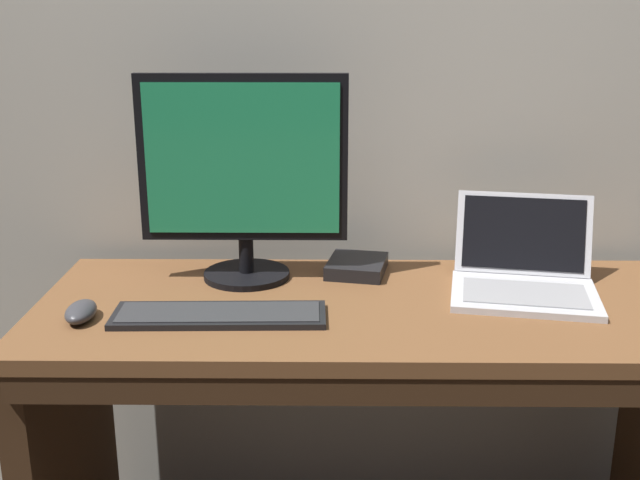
% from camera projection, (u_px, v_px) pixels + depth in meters
% --- Properties ---
extents(desk, '(1.45, 0.58, 0.76)m').
position_uv_depth(desk, '(372.00, 406.00, 1.72)').
color(desk, brown).
rests_on(desk, ground).
extents(laptop_silver, '(0.36, 0.35, 0.20)m').
position_uv_depth(laptop_silver, '(524.00, 273.00, 1.71)').
color(laptop_silver, silver).
rests_on(laptop_silver, desk).
extents(external_monitor, '(0.47, 0.20, 0.47)m').
position_uv_depth(external_monitor, '(243.00, 174.00, 1.73)').
color(external_monitor, black).
rests_on(external_monitor, desk).
extents(wired_keyboard, '(0.44, 0.14, 0.02)m').
position_uv_depth(wired_keyboard, '(219.00, 315.00, 1.57)').
color(wired_keyboard, black).
rests_on(wired_keyboard, desk).
extents(computer_mouse, '(0.06, 0.11, 0.04)m').
position_uv_depth(computer_mouse, '(81.00, 312.00, 1.56)').
color(computer_mouse, '#38383D').
rests_on(computer_mouse, desk).
extents(external_drive_box, '(0.16, 0.18, 0.03)m').
position_uv_depth(external_drive_box, '(357.00, 266.00, 1.84)').
color(external_drive_box, black).
rests_on(external_drive_box, desk).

